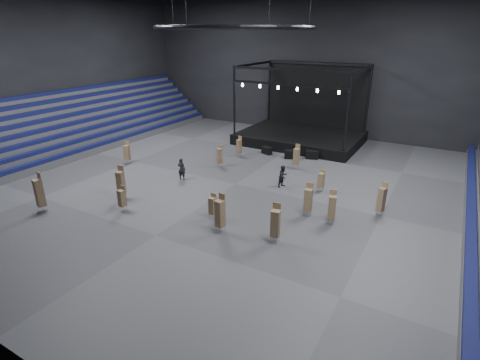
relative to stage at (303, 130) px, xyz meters
The scene contains 25 objects.
floor 16.30m from the stage, 90.00° to the right, with size 50.00×50.00×0.00m, color #434345.
wall_back 8.93m from the stage, 90.00° to the left, with size 50.00×0.20×18.00m, color black.
wall_left 30.75m from the stage, 147.00° to the right, with size 0.20×42.00×18.00m, color black.
bleachers_left 28.10m from the stage, 144.71° to the right, with size 7.20×40.00×6.40m.
stage is the anchor object (origin of this frame).
truss_ring 19.93m from the stage, 90.00° to the right, with size 12.30×12.30×5.15m.
flight_case_left 7.09m from the stage, 102.32° to the right, with size 1.20×0.60×0.80m, color black.
flight_case_mid 7.20m from the stage, 78.37° to the right, with size 1.36×0.68×0.91m, color black.
flight_case_right 6.99m from the stage, 59.92° to the right, with size 1.34×0.67×0.89m, color black.
chair_stack_0 15.80m from the stage, 63.14° to the right, with size 0.52×0.52×1.99m.
chair_stack_1 24.42m from the stage, 105.07° to the right, with size 0.62×0.62×2.84m.
chair_stack_2 13.62m from the stage, 105.70° to the right, with size 0.54×0.54×2.30m.
chair_stack_3 20.34m from the stage, 52.51° to the right, with size 0.61×0.61×2.63m.
chair_stack_4 9.96m from the stage, 111.71° to the right, with size 0.49×0.49×2.27m.
chair_stack_5 24.42m from the stage, 81.74° to the right, with size 0.62×0.62×2.83m.
chair_stack_6 21.52m from the stage, 63.44° to the right, with size 0.63×0.63×2.57m.
chair_stack_7 10.27m from the stage, 72.13° to the right, with size 0.52×0.52×2.50m.
chair_stack_8 25.54m from the stage, 100.60° to the right, with size 0.51×0.51×2.00m.
chair_stack_9 29.91m from the stage, 109.36° to the right, with size 0.65×0.65×3.12m.
chair_stack_10 20.49m from the stage, 67.71° to the right, with size 0.56×0.56×2.59m.
chair_stack_11 22.80m from the stage, 85.18° to the right, with size 0.44×0.44×1.93m.
chair_stack_12 24.59m from the stage, 72.83° to the right, with size 0.63×0.63×2.73m.
chair_stack_13 21.09m from the stage, 125.96° to the right, with size 0.68×0.68×2.36m.
man_center 18.40m from the stage, 105.20° to the right, with size 0.75×0.49×2.06m, color black.
crew_member 15.16m from the stage, 75.12° to the right, with size 0.94×0.73×1.94m, color black.
Camera 1 is at (15.83, -26.62, 12.73)m, focal length 28.00 mm.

